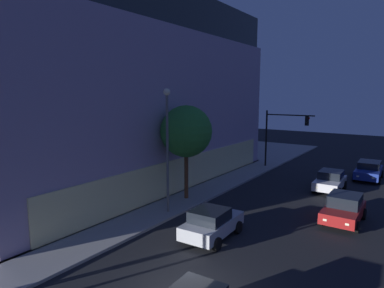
# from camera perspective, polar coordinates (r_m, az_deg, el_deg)

# --- Properties ---
(modern_building) EXTENTS (28.74, 31.75, 15.62)m
(modern_building) POSITION_cam_1_polar(r_m,az_deg,el_deg) (37.14, -21.45, 8.12)
(modern_building) COLOR #4C4C51
(modern_building) RESTS_ON ground
(traffic_light_far_corner) EXTENTS (0.32, 4.89, 5.81)m
(traffic_light_far_corner) POSITION_cam_1_polar(r_m,az_deg,el_deg) (35.01, 15.00, 2.45)
(traffic_light_far_corner) COLOR black
(traffic_light_far_corner) RESTS_ON sidewalk_corner
(street_lamp_sidewalk) EXTENTS (0.44, 0.44, 7.81)m
(street_lamp_sidewalk) POSITION_cam_1_polar(r_m,az_deg,el_deg) (20.83, -4.24, 1.47)
(street_lamp_sidewalk) COLOR #5E5E5E
(street_lamp_sidewalk) RESTS_ON sidewalk_corner
(sidewalk_tree) EXTENTS (3.68, 3.68, 6.70)m
(sidewalk_tree) POSITION_cam_1_polar(r_m,az_deg,el_deg) (23.58, -1.00, 2.13)
(sidewalk_tree) COLOR brown
(sidewalk_tree) RESTS_ON sidewalk_corner
(car_silver) EXTENTS (4.07, 2.24, 1.63)m
(car_silver) POSITION_cam_1_polar(r_m,az_deg,el_deg) (18.27, 3.38, -13.29)
(car_silver) COLOR #B7BABF
(car_silver) RESTS_ON ground
(car_red) EXTENTS (4.09, 2.16, 1.64)m
(car_red) POSITION_cam_1_polar(r_m,az_deg,el_deg) (22.33, 24.44, -9.93)
(car_red) COLOR maroon
(car_red) RESTS_ON ground
(car_white) EXTENTS (4.04, 2.12, 1.58)m
(car_white) POSITION_cam_1_polar(r_m,az_deg,el_deg) (28.81, 22.47, -5.80)
(car_white) COLOR silver
(car_white) RESTS_ON ground
(car_blue) EXTENTS (4.66, 2.28, 1.58)m
(car_blue) POSITION_cam_1_polar(r_m,az_deg,el_deg) (34.20, 27.88, -3.94)
(car_blue) COLOR navy
(car_blue) RESTS_ON ground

